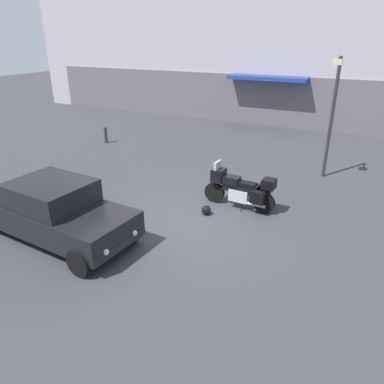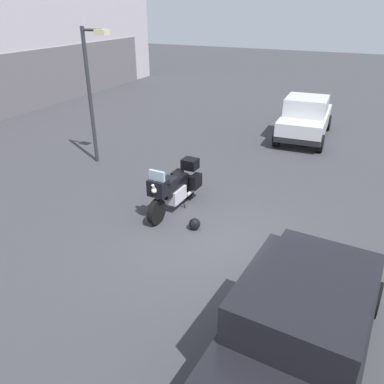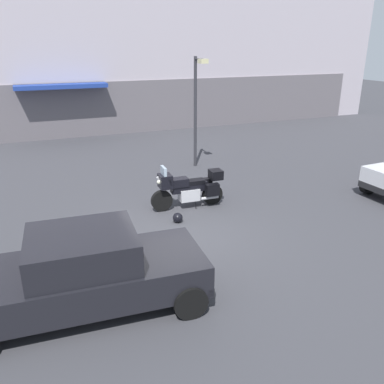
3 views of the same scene
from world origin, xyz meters
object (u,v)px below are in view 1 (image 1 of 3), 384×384
at_px(motorcycle, 240,189).
at_px(streetlamp_curbside, 333,106).
at_px(helmet, 206,210).
at_px(bollard_curbside, 106,134).
at_px(car_sedan_far, 53,210).

bearing_deg(motorcycle, streetlamp_curbside, -113.67).
relative_size(motorcycle, helmet, 8.09).
bearing_deg(helmet, bollard_curbside, 147.80).
height_order(helmet, bollard_curbside, bollard_curbside).
distance_m(motorcycle, car_sedan_far, 5.31).
bearing_deg(car_sedan_far, helmet, 49.18).
relative_size(streetlamp_curbside, bollard_curbside, 5.16).
bearing_deg(motorcycle, car_sedan_far, 49.09).
relative_size(helmet, car_sedan_far, 0.06).
distance_m(motorcycle, streetlamp_curbside, 4.68).
height_order(helmet, car_sedan_far, car_sedan_far).
bearing_deg(streetlamp_curbside, car_sedan_far, -125.70).
height_order(car_sedan_far, streetlamp_curbside, streetlamp_curbside).
xyz_separation_m(streetlamp_curbside, bollard_curbside, (-10.22, 0.11, -2.18)).
xyz_separation_m(car_sedan_far, bollard_curbside, (-4.72, 7.77, -0.35)).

